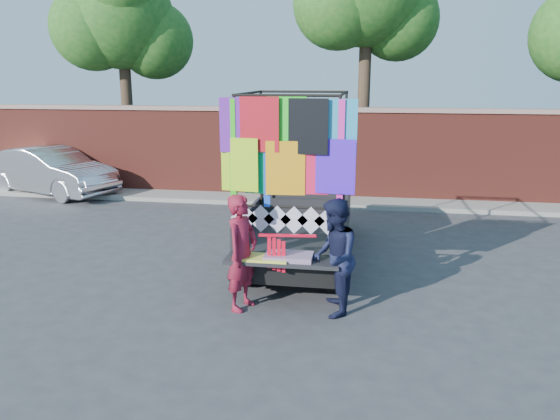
% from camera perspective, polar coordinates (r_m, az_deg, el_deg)
% --- Properties ---
extents(ground, '(90.00, 90.00, 0.00)m').
position_cam_1_polar(ground, '(9.30, 1.12, -8.02)').
color(ground, '#38383A').
rests_on(ground, ground).
extents(brick_wall, '(30.00, 0.45, 2.61)m').
position_cam_1_polar(brick_wall, '(15.74, 4.81, 5.98)').
color(brick_wall, maroon).
rests_on(brick_wall, ground).
extents(curb, '(30.00, 1.20, 0.12)m').
position_cam_1_polar(curb, '(15.28, 4.51, 0.92)').
color(curb, gray).
rests_on(curb, ground).
extents(tree_left, '(4.20, 3.30, 7.05)m').
position_cam_1_polar(tree_left, '(18.43, -16.27, 18.46)').
color(tree_left, '#38281C').
rests_on(tree_left, ground).
extents(pickup_truck, '(2.03, 5.09, 3.20)m').
position_cam_1_polar(pickup_truck, '(10.89, 2.60, -0.25)').
color(pickup_truck, black).
rests_on(pickup_truck, ground).
extents(sedan, '(4.58, 2.88, 1.42)m').
position_cam_1_polar(sedan, '(17.67, -22.84, 3.79)').
color(sedan, silver).
rests_on(sedan, ground).
extents(woman, '(0.60, 0.74, 1.77)m').
position_cam_1_polar(woman, '(8.22, -3.99, -4.45)').
color(woman, maroon).
rests_on(woman, ground).
extents(man, '(0.73, 0.90, 1.75)m').
position_cam_1_polar(man, '(8.04, 5.63, -4.99)').
color(man, '#151936').
rests_on(man, ground).
extents(streamer_bundle, '(0.85, 0.14, 0.59)m').
position_cam_1_polar(streamer_bundle, '(8.06, 0.10, -3.85)').
color(streamer_bundle, red).
rests_on(streamer_bundle, ground).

